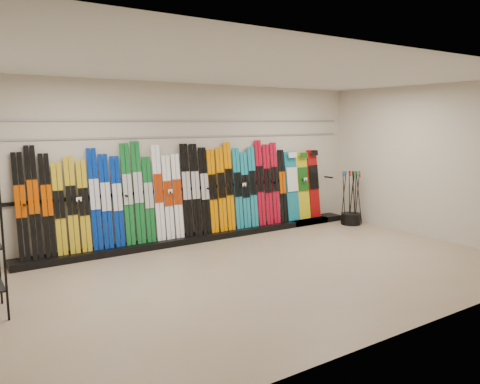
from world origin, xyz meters
TOP-DOWN VIEW (x-y plane):
  - floor at (0.00, 0.00)m, footprint 8.00×8.00m
  - back_wall at (0.00, 2.50)m, footprint 8.00×0.00m
  - right_wall at (4.00, 0.00)m, footprint 0.00×5.00m
  - ceiling at (0.00, 0.00)m, footprint 8.00×8.00m
  - ski_rack_base at (0.22, 2.28)m, footprint 8.00×0.40m
  - skis at (-0.44, 2.33)m, footprint 5.37×0.24m
  - snowboards at (2.76, 2.36)m, footprint 0.95×0.24m
  - pole_bin at (3.60, 1.66)m, footprint 0.44×0.44m
  - ski_poles at (3.62, 1.67)m, footprint 0.37×0.40m
  - slatwall_rail_0 at (0.00, 2.48)m, footprint 7.60×0.02m
  - slatwall_rail_1 at (0.00, 2.48)m, footprint 7.60×0.02m

SIDE VIEW (x-z plane):
  - floor at x=0.00m, z-range 0.00..0.00m
  - ski_rack_base at x=0.22m, z-range 0.00..0.12m
  - pole_bin at x=3.60m, z-range 0.00..0.25m
  - ski_poles at x=3.62m, z-range 0.02..1.20m
  - snowboards at x=2.76m, z-range 0.11..1.64m
  - skis at x=-0.44m, z-range 0.04..1.86m
  - back_wall at x=0.00m, z-range -2.50..5.50m
  - right_wall at x=4.00m, z-range -1.00..4.00m
  - slatwall_rail_0 at x=0.00m, z-range 1.98..2.02m
  - slatwall_rail_1 at x=0.00m, z-range 2.28..2.31m
  - ceiling at x=0.00m, z-range 3.00..3.00m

